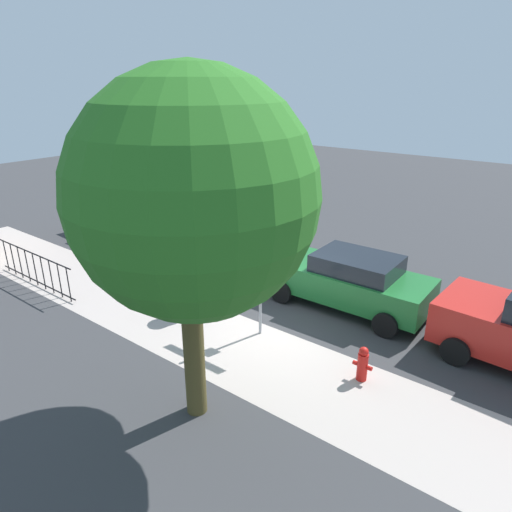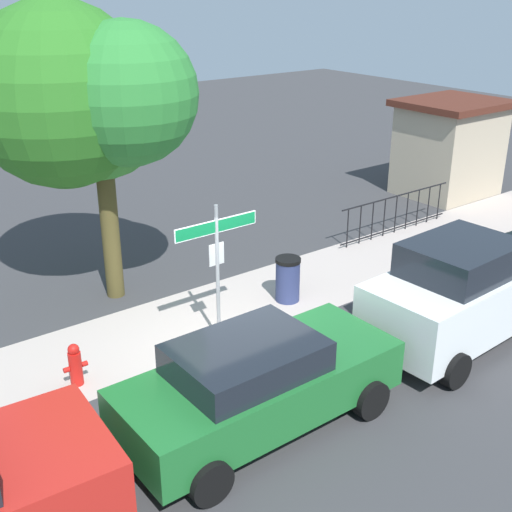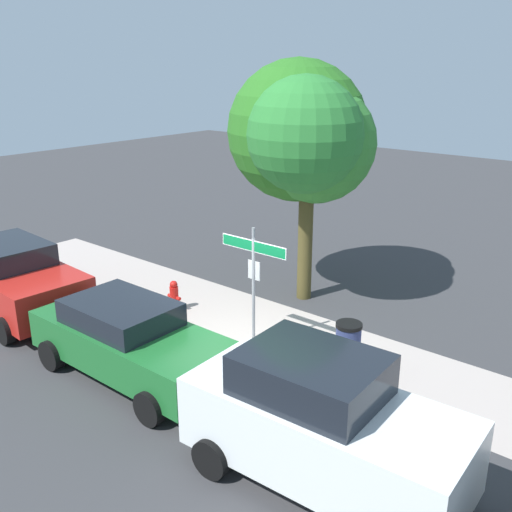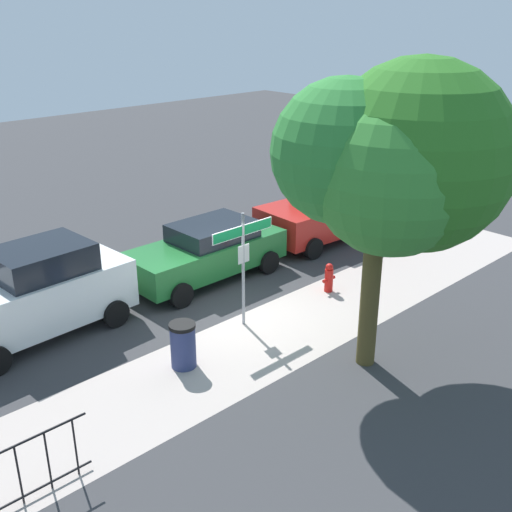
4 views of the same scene
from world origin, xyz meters
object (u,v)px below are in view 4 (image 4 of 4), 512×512
at_px(car_red, 327,211).
at_px(fire_hydrant, 329,278).
at_px(trash_bin, 183,345).
at_px(shade_tree, 396,160).
at_px(car_white, 37,293).
at_px(car_green, 207,251).
at_px(street_sign, 243,248).

relative_size(car_red, fire_hydrant, 5.85).
bearing_deg(trash_bin, shade_tree, 139.76).
bearing_deg(car_white, trash_bin, 112.13).
bearing_deg(car_red, car_green, 1.77).
relative_size(fire_hydrant, trash_bin, 0.80).
xyz_separation_m(car_red, trash_bin, (7.92, 2.95, -0.41)).
relative_size(car_red, car_green, 1.02).
bearing_deg(car_red, car_white, 1.49).
relative_size(street_sign, car_white, 0.64).
bearing_deg(shade_tree, fire_hydrant, -121.71).
xyz_separation_m(car_white, fire_hydrant, (-6.44, 2.99, -0.64)).
distance_m(street_sign, trash_bin, 2.59).
xyz_separation_m(car_red, fire_hydrant, (2.99, 2.65, -0.52)).
distance_m(car_green, car_white, 4.68).
height_order(shade_tree, car_red, shade_tree).
bearing_deg(trash_bin, car_green, -135.54).
xyz_separation_m(car_green, fire_hydrant, (-1.77, 2.79, -0.42)).
bearing_deg(fire_hydrant, car_white, -24.86).
height_order(car_green, trash_bin, car_green).
bearing_deg(car_white, car_green, 174.96).
bearing_deg(fire_hydrant, shade_tree, 58.29).
height_order(car_red, car_green, car_red).
relative_size(shade_tree, trash_bin, 6.27).
bearing_deg(trash_bin, car_red, -159.58).
height_order(shade_tree, fire_hydrant, shade_tree).
height_order(car_green, car_white, car_white).
relative_size(shade_tree, fire_hydrant, 7.88).
height_order(car_red, car_white, car_white).
distance_m(shade_tree, car_white, 8.19).
height_order(street_sign, car_white, street_sign).
distance_m(street_sign, fire_hydrant, 3.19).
xyz_separation_m(street_sign, trash_bin, (2.12, 0.50, -1.40)).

